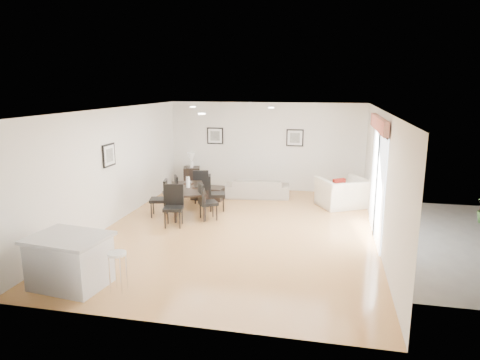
% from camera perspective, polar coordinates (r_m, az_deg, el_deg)
% --- Properties ---
extents(ground, '(8.00, 8.00, 0.00)m').
position_cam_1_polar(ground, '(9.74, -0.25, -6.70)').
color(ground, tan).
rests_on(ground, ground).
extents(wall_back, '(6.00, 0.04, 2.70)m').
position_cam_1_polar(wall_back, '(13.26, 3.42, 4.46)').
color(wall_back, white).
rests_on(wall_back, ground).
extents(wall_front, '(6.00, 0.04, 2.70)m').
position_cam_1_polar(wall_front, '(5.67, -8.92, -6.80)').
color(wall_front, white).
rests_on(wall_front, ground).
extents(wall_left, '(0.04, 8.00, 2.70)m').
position_cam_1_polar(wall_left, '(10.43, -16.59, 1.74)').
color(wall_left, white).
rests_on(wall_left, ground).
extents(wall_right, '(0.04, 8.00, 2.70)m').
position_cam_1_polar(wall_right, '(9.24, 18.25, 0.28)').
color(wall_right, white).
rests_on(wall_right, ground).
extents(ceiling, '(6.00, 8.00, 0.02)m').
position_cam_1_polar(ceiling, '(9.21, -0.26, 9.36)').
color(ceiling, white).
rests_on(ceiling, wall_back).
extents(sofa, '(1.92, 0.95, 0.54)m').
position_cam_1_polar(sofa, '(12.49, 2.33, -1.09)').
color(sofa, gray).
rests_on(sofa, ground).
extents(armchair, '(1.58, 1.51, 0.79)m').
position_cam_1_polar(armchair, '(11.76, 13.54, -1.67)').
color(armchair, silver).
rests_on(armchair, ground).
extents(dining_table, '(1.34, 1.79, 0.67)m').
position_cam_1_polar(dining_table, '(10.93, -6.92, -1.35)').
color(dining_table, black).
rests_on(dining_table, ground).
extents(dining_chair_wnear, '(0.51, 0.51, 0.93)m').
position_cam_1_polar(dining_chair_wnear, '(10.80, -10.41, -2.10)').
color(dining_chair_wnear, black).
rests_on(dining_chair_wnear, ground).
extents(dining_chair_wfar, '(0.52, 0.52, 0.85)m').
position_cam_1_polar(dining_chair_wfar, '(11.55, -8.92, -1.31)').
color(dining_chair_wfar, black).
rests_on(dining_chair_wfar, ground).
extents(dining_chair_enear, '(0.57, 0.57, 0.92)m').
position_cam_1_polar(dining_chair_enear, '(10.37, -4.67, -2.59)').
color(dining_chair_enear, black).
rests_on(dining_chair_enear, ground).
extents(dining_chair_efar, '(0.52, 0.52, 0.94)m').
position_cam_1_polar(dining_chair_efar, '(11.14, -3.52, -1.44)').
color(dining_chair_efar, black).
rests_on(dining_chair_efar, ground).
extents(dining_chair_head, '(0.51, 0.51, 0.96)m').
position_cam_1_polar(dining_chair_head, '(10.05, -8.81, -3.04)').
color(dining_chair_head, black).
rests_on(dining_chair_head, ground).
extents(dining_chair_foot, '(0.53, 0.53, 0.94)m').
position_cam_1_polar(dining_chair_foot, '(11.86, -5.24, -0.60)').
color(dining_chair_foot, black).
rests_on(dining_chair_foot, ground).
extents(vase, '(0.64, 1.05, 0.59)m').
position_cam_1_polar(vase, '(10.85, -6.96, 0.34)').
color(vase, white).
rests_on(vase, dining_table).
extents(coffee_table, '(0.94, 0.61, 0.36)m').
position_cam_1_polar(coffee_table, '(12.32, -4.24, -1.73)').
color(coffee_table, black).
rests_on(coffee_table, ground).
extents(side_table, '(0.63, 0.63, 0.67)m').
position_cam_1_polar(side_table, '(13.64, -6.44, 0.31)').
color(side_table, black).
rests_on(side_table, ground).
extents(table_lamp, '(0.25, 0.25, 0.47)m').
position_cam_1_polar(table_lamp, '(13.52, -6.51, 2.97)').
color(table_lamp, white).
rests_on(table_lamp, side_table).
extents(cushion, '(0.35, 0.29, 0.35)m').
position_cam_1_polar(cushion, '(11.59, 13.05, -0.68)').
color(cushion, maroon).
rests_on(cushion, armchair).
extents(kitchen_island, '(1.32, 1.08, 0.85)m').
position_cam_1_polar(kitchen_island, '(7.57, -21.73, -9.96)').
color(kitchen_island, silver).
rests_on(kitchen_island, ground).
extents(bar_stool, '(0.29, 0.29, 0.65)m').
position_cam_1_polar(bar_stool, '(7.10, -16.06, -9.95)').
color(bar_stool, white).
rests_on(bar_stool, ground).
extents(framed_print_back_left, '(0.52, 0.04, 0.52)m').
position_cam_1_polar(framed_print_back_left, '(13.53, -3.33, 5.90)').
color(framed_print_back_left, black).
rests_on(framed_print_back_left, wall_back).
extents(framed_print_back_right, '(0.52, 0.04, 0.52)m').
position_cam_1_polar(framed_print_back_right, '(13.09, 7.33, 5.60)').
color(framed_print_back_right, black).
rests_on(framed_print_back_right, wall_back).
extents(framed_print_left_wall, '(0.04, 0.52, 0.52)m').
position_cam_1_polar(framed_print_left_wall, '(10.19, -17.08, 3.18)').
color(framed_print_left_wall, black).
rests_on(framed_print_left_wall, wall_left).
extents(sliding_door, '(0.12, 2.70, 2.57)m').
position_cam_1_polar(sliding_door, '(9.47, 17.92, 2.53)').
color(sliding_door, white).
rests_on(sliding_door, wall_right).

